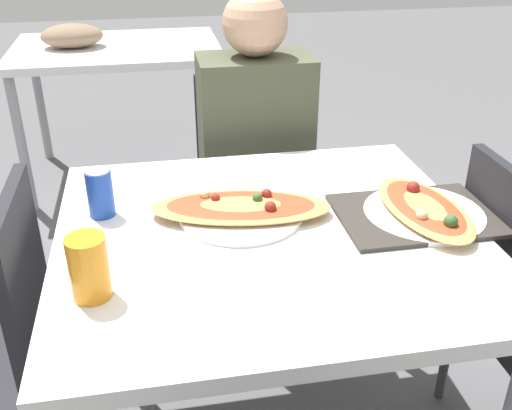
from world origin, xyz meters
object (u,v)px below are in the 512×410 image
drink_glass (89,268)px  pizza_main (241,209)px  soda_can (100,193)px  pizza_second (425,211)px  dining_table (269,258)px  person_seated (256,140)px  chair_far_seated (250,182)px

drink_glass → pizza_main: bearing=38.7°
soda_can → pizza_second: 0.82m
dining_table → soda_can: bearing=158.7°
person_seated → drink_glass: size_ratio=8.91×
dining_table → pizza_second: (0.40, -0.00, 0.10)m
pizza_main → soda_can: soda_can is taller
dining_table → drink_glass: size_ratio=7.50×
chair_far_seated → drink_glass: size_ratio=6.53×
dining_table → soda_can: (-0.40, 0.16, 0.14)m
person_seated → pizza_second: person_seated is taller
dining_table → soda_can: 0.46m
dining_table → chair_far_seated: chair_far_seated is taller
person_seated → drink_glass: (-0.50, -0.89, 0.11)m
chair_far_seated → soda_can: (-0.50, -0.65, 0.32)m
person_seated → chair_far_seated: bearing=-90.0°
drink_glass → soda_can: bearing=89.1°
dining_table → drink_glass: bearing=-154.7°
dining_table → person_seated: 0.70m
pizza_main → drink_glass: (-0.35, -0.28, 0.05)m
dining_table → pizza_main: (-0.06, 0.09, 0.10)m
person_seated → drink_glass: bearing=60.4°
soda_can → drink_glass: size_ratio=0.91×
chair_far_seated → drink_glass: (-0.50, -1.00, 0.33)m
dining_table → pizza_second: bearing=-0.5°
pizza_main → soda_can: bearing=169.1°
dining_table → person_seated: size_ratio=0.84×
pizza_second → person_seated: bearing=114.0°
person_seated → pizza_main: person_seated is taller
dining_table → drink_glass: 0.48m
dining_table → pizza_main: bearing=121.6°
pizza_main → chair_far_seated: bearing=78.3°
pizza_main → dining_table: bearing=-58.4°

